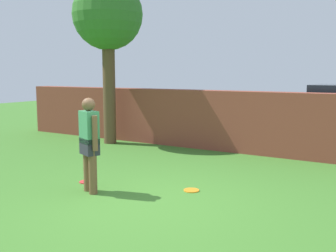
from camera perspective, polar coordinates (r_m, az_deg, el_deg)
ground_plane at (r=6.25m, az=-3.51°, el=-11.26°), size 40.00×40.00×0.00m
brick_wall at (r=10.79m, az=4.19°, el=1.06°), size 12.28×0.50×1.57m
tree at (r=11.55m, az=-8.73°, el=15.19°), size 1.97×1.97×4.64m
person at (r=6.77m, az=-11.33°, el=-2.09°), size 0.50×0.34×1.62m
frisbee_orange at (r=6.92m, az=3.41°, el=-9.29°), size 0.27×0.27×0.02m
frisbee_red at (r=7.58m, az=-11.73°, el=-7.92°), size 0.27×0.27×0.02m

